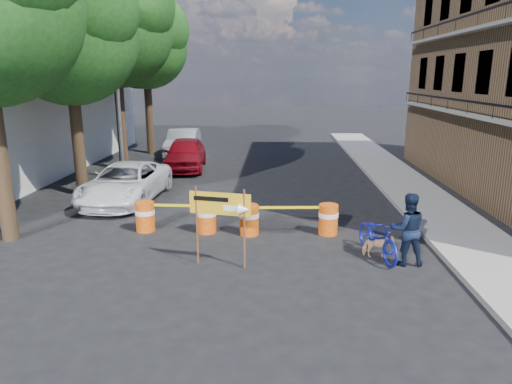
# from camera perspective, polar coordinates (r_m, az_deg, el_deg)

# --- Properties ---
(ground) EXTENTS (120.00, 120.00, 0.00)m
(ground) POSITION_cam_1_polar(r_m,az_deg,el_deg) (10.98, -1.62, -10.11)
(ground) COLOR black
(ground) RESTS_ON ground
(sidewalk_east) EXTENTS (2.40, 40.00, 0.15)m
(sidewalk_east) POSITION_cam_1_polar(r_m,az_deg,el_deg) (17.45, 20.67, -1.44)
(sidewalk_east) COLOR gray
(sidewalk_east) RESTS_ON ground
(tree_mid_a) EXTENTS (5.25, 5.00, 8.68)m
(tree_mid_a) POSITION_cam_1_polar(r_m,az_deg,el_deg) (18.61, -22.30, 17.84)
(tree_mid_a) COLOR #332316
(tree_mid_a) RESTS_ON ground
(tree_mid_b) EXTENTS (5.67, 5.40, 9.62)m
(tree_mid_b) POSITION_cam_1_polar(r_m,az_deg,el_deg) (23.31, -17.13, 19.10)
(tree_mid_b) COLOR #332316
(tree_mid_b) RESTS_ON ground
(tree_far) EXTENTS (5.04, 4.80, 8.84)m
(tree_far) POSITION_cam_1_polar(r_m,az_deg,el_deg) (28.04, -13.55, 17.39)
(tree_far) COLOR #332316
(tree_far) RESTS_ON ground
(streetlamp) EXTENTS (1.25, 0.18, 8.00)m
(streetlamp) POSITION_cam_1_polar(r_m,az_deg,el_deg) (20.59, -16.85, 13.29)
(streetlamp) COLOR gray
(streetlamp) RESTS_ON ground
(barrel_far_left) EXTENTS (0.58, 0.58, 0.90)m
(barrel_far_left) POSITION_cam_1_polar(r_m,az_deg,el_deg) (14.05, -13.69, -2.93)
(barrel_far_left) COLOR red
(barrel_far_left) RESTS_ON ground
(barrel_mid_left) EXTENTS (0.58, 0.58, 0.90)m
(barrel_mid_left) POSITION_cam_1_polar(r_m,az_deg,el_deg) (13.62, -6.19, -3.15)
(barrel_mid_left) COLOR red
(barrel_mid_left) RESTS_ON ground
(barrel_mid_right) EXTENTS (0.58, 0.58, 0.90)m
(barrel_mid_right) POSITION_cam_1_polar(r_m,az_deg,el_deg) (13.36, -0.86, -3.41)
(barrel_mid_right) COLOR red
(barrel_mid_right) RESTS_ON ground
(barrel_far_right) EXTENTS (0.58, 0.58, 0.90)m
(barrel_far_right) POSITION_cam_1_polar(r_m,az_deg,el_deg) (13.56, 9.02, -3.32)
(barrel_far_right) COLOR red
(barrel_far_right) RESTS_ON ground
(detour_sign) EXTENTS (1.51, 0.47, 1.97)m
(detour_sign) POSITION_cam_1_polar(r_m,az_deg,el_deg) (10.86, -3.49, -2.26)
(detour_sign) COLOR #592D19
(detour_sign) RESTS_ON ground
(pedestrian) EXTENTS (0.90, 0.70, 1.82)m
(pedestrian) POSITION_cam_1_polar(r_m,az_deg,el_deg) (11.76, 18.39, -4.43)
(pedestrian) COLOR black
(pedestrian) RESTS_ON ground
(bicycle) EXTENTS (0.97, 1.23, 2.05)m
(bicycle) POSITION_cam_1_polar(r_m,az_deg,el_deg) (12.00, 15.16, -3.23)
(bicycle) COLOR #151FAE
(bicycle) RESTS_ON ground
(dog) EXTENTS (0.76, 0.36, 0.63)m
(dog) POSITION_cam_1_polar(r_m,az_deg,el_deg) (12.16, 15.00, -6.53)
(dog) COLOR #E0AF80
(dog) RESTS_ON ground
(suv_white) EXTENTS (2.57, 5.14, 1.40)m
(suv_white) POSITION_cam_1_polar(r_m,az_deg,el_deg) (17.50, -15.99, 1.09)
(suv_white) COLOR white
(suv_white) RESTS_ON ground
(sedan_red) EXTENTS (2.23, 4.74, 1.57)m
(sedan_red) POSITION_cam_1_polar(r_m,az_deg,el_deg) (22.97, -8.83, 4.76)
(sedan_red) COLOR maroon
(sedan_red) RESTS_ON ground
(sedan_silver) EXTENTS (1.95, 4.79, 1.54)m
(sedan_silver) POSITION_cam_1_polar(r_m,az_deg,el_deg) (26.96, -9.10, 6.13)
(sedan_silver) COLOR #B8BBC0
(sedan_silver) RESTS_ON ground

